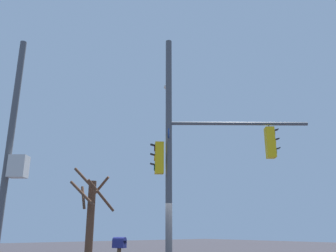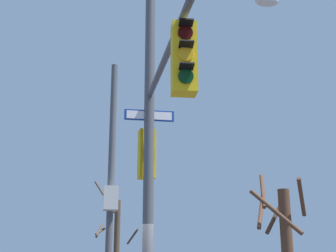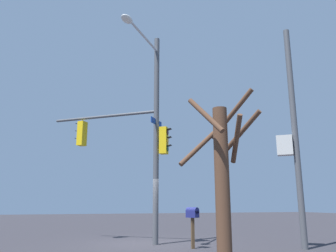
# 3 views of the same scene
# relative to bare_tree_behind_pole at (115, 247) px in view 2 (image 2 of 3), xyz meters

# --- Properties ---
(main_signal_pole_assembly) EXTENTS (5.77, 4.60, 8.64)m
(main_signal_pole_assembly) POSITION_rel_bare_tree_behind_pole_xyz_m (-6.73, -8.89, 2.39)
(main_signal_pole_assembly) COLOR #4C4F54
(main_signal_pole_assembly) RESTS_ON ground
(secondary_pole_assembly) EXTENTS (0.71, 0.78, 8.29)m
(secondary_pole_assembly) POSITION_rel_bare_tree_behind_pole_xyz_m (-3.64, -3.77, 1.65)
(secondary_pole_assembly) COLOR #4C4F54
(secondary_pole_assembly) RESTS_ON ground
(bare_tree_behind_pole) EXTENTS (2.06, 2.05, 5.10)m
(bare_tree_behind_pole) POSITION_rel_bare_tree_behind_pole_xyz_m (0.00, 0.00, 0.00)
(bare_tree_behind_pole) COLOR #4A392A
(bare_tree_behind_pole) RESTS_ON ground
(bare_tree_across_street) EXTENTS (1.71, 1.86, 4.43)m
(bare_tree_across_street) POSITION_rel_bare_tree_behind_pole_xyz_m (-0.72, -8.19, -0.11)
(bare_tree_across_street) COLOR brown
(bare_tree_across_street) RESTS_ON ground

